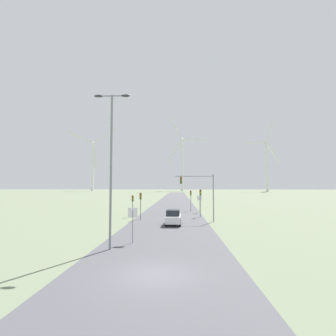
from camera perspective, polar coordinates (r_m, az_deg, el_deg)
name	(u,v)px	position (r m, az deg, el deg)	size (l,w,h in m)	color
ground_plane	(154,274)	(15.06, -2.97, -22.12)	(600.00, 600.00, 0.00)	#667056
road_surface	(173,205)	(62.43, 1.14, -8.16)	(10.00, 240.00, 0.01)	#47474C
streetlamp	(111,154)	(20.34, -12.26, 3.08)	(2.81, 0.32, 11.72)	gray
stop_sign_near	(133,218)	(22.28, -7.69, -10.79)	(0.81, 0.07, 2.87)	gray
stop_sign_far	(199,201)	(46.16, 6.85, -7.10)	(0.81, 0.07, 2.96)	gray
traffic_light_post_near_left	(141,200)	(36.75, -5.99, -6.93)	(0.28, 0.34, 3.71)	gray
traffic_light_post_near_right	(201,197)	(40.17, 7.09, -6.25)	(0.28, 0.34, 4.11)	gray
traffic_light_post_mid_left	(133,201)	(40.33, -7.71, -7.16)	(0.28, 0.34, 3.21)	gray
traffic_light_post_mid_right	(191,196)	(48.80, 4.98, -6.09)	(0.28, 0.33, 3.80)	gray
traffic_light_mast_overhead	(200,187)	(34.79, 6.98, -4.23)	(5.06, 0.35, 6.21)	gray
car_approaching	(173,217)	(32.03, 1.11, -10.66)	(1.88, 4.11, 1.83)	white
wind_turbine_far_left	(93,160)	(238.24, -16.03, 1.63)	(37.85, 18.14, 56.93)	white
wind_turbine_left	(182,158)	(223.64, 3.06, 2.10)	(34.83, 6.32, 64.26)	white
wind_turbine_center	(267,159)	(221.35, 20.68, 1.75)	(30.91, 14.11, 59.11)	white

